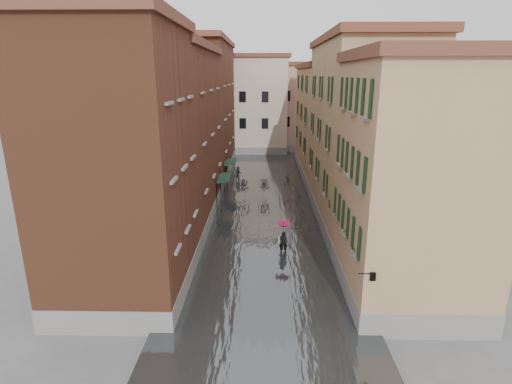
# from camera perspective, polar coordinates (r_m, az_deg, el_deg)

# --- Properties ---
(ground) EXTENTS (120.00, 120.00, 0.00)m
(ground) POSITION_cam_1_polar(r_m,az_deg,el_deg) (23.41, 1.33, -11.27)
(ground) COLOR #5E5E60
(ground) RESTS_ON ground
(floodwater) EXTENTS (10.00, 60.00, 0.20)m
(floodwater) POSITION_cam_1_polar(r_m,az_deg,el_deg) (35.40, 1.29, -1.27)
(floodwater) COLOR #404547
(floodwater) RESTS_ON ground
(building_left_near) EXTENTS (6.00, 8.00, 13.00)m
(building_left_near) POSITION_cam_1_polar(r_m,az_deg,el_deg) (20.42, -18.61, 3.17)
(building_left_near) COLOR brown
(building_left_near) RESTS_ON ground
(building_left_mid) EXTENTS (6.00, 14.00, 12.50)m
(building_left_mid) POSITION_cam_1_polar(r_m,az_deg,el_deg) (30.85, -11.85, 7.48)
(building_left_mid) COLOR #57311B
(building_left_mid) RESTS_ON ground
(building_left_far) EXTENTS (6.00, 16.00, 14.00)m
(building_left_far) POSITION_cam_1_polar(r_m,az_deg,el_deg) (45.41, -7.72, 11.43)
(building_left_far) COLOR brown
(building_left_far) RESTS_ON ground
(building_right_near) EXTENTS (6.00, 8.00, 11.50)m
(building_right_near) POSITION_cam_1_polar(r_m,az_deg,el_deg) (20.67, 21.24, 0.91)
(building_right_near) COLOR tan
(building_right_near) RESTS_ON ground
(building_right_mid) EXTENTS (6.00, 14.00, 13.00)m
(building_right_mid) POSITION_cam_1_polar(r_m,az_deg,el_deg) (30.87, 14.61, 7.77)
(building_right_mid) COLOR tan
(building_right_mid) RESTS_ON ground
(building_right_far) EXTENTS (6.00, 16.00, 11.50)m
(building_right_far) POSITION_cam_1_polar(r_m,az_deg,el_deg) (45.57, 10.28, 9.76)
(building_right_far) COLOR tan
(building_right_far) RESTS_ON ground
(building_end_cream) EXTENTS (12.00, 9.00, 13.00)m
(building_end_cream) POSITION_cam_1_polar(r_m,az_deg,el_deg) (58.95, -1.69, 12.22)
(building_end_cream) COLOR beige
(building_end_cream) RESTS_ON ground
(building_end_pink) EXTENTS (10.00, 9.00, 12.00)m
(building_end_pink) POSITION_cam_1_polar(r_m,az_deg,el_deg) (61.22, 7.04, 11.80)
(building_end_pink) COLOR tan
(building_end_pink) RESTS_ON ground
(awning_near) EXTENTS (1.09, 3.30, 2.80)m
(awning_near) POSITION_cam_1_polar(r_m,az_deg,el_deg) (33.79, -4.60, 2.00)
(awning_near) COLOR #173424
(awning_near) RESTS_ON ground
(awning_far) EXTENTS (1.09, 2.93, 2.80)m
(awning_far) POSITION_cam_1_polar(r_m,az_deg,el_deg) (39.66, -3.76, 4.19)
(awning_far) COLOR #173424
(awning_far) RESTS_ON ground
(wall_lantern) EXTENTS (0.71, 0.22, 0.35)m
(wall_lantern) POSITION_cam_1_polar(r_m,az_deg,el_deg) (17.28, 16.25, -11.43)
(wall_lantern) COLOR black
(wall_lantern) RESTS_ON ground
(window_planters) EXTENTS (0.59, 7.85, 0.84)m
(window_planters) POSITION_cam_1_polar(r_m,az_deg,el_deg) (21.71, 12.36, -3.82)
(window_planters) COLOR brown
(window_planters) RESTS_ON ground
(pedestrian_main) EXTENTS (0.94, 0.94, 2.06)m
(pedestrian_main) POSITION_cam_1_polar(r_m,az_deg,el_deg) (25.07, 3.93, -6.13)
(pedestrian_main) COLOR black
(pedestrian_main) RESTS_ON ground
(pedestrian_far) EXTENTS (0.93, 0.83, 1.60)m
(pedestrian_far) POSITION_cam_1_polar(r_m,az_deg,el_deg) (41.99, -2.53, 2.57)
(pedestrian_far) COLOR black
(pedestrian_far) RESTS_ON ground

